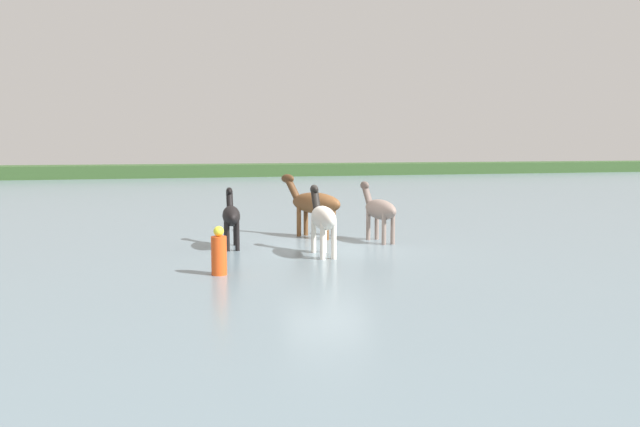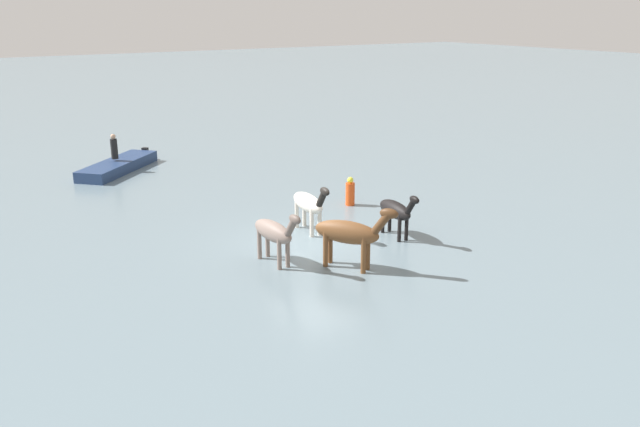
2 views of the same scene
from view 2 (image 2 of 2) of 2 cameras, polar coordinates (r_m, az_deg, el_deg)
The scene contains 8 objects.
ground_plane at distance 21.44m, azimuth -0.39°, elevation -2.82°, with size 195.84×195.84×0.00m, color slate.
horse_gray_outer at distance 22.41m, azimuth -0.97°, elevation 0.88°, with size 0.69×2.42×1.88m.
horse_mid_herd at distance 19.66m, azimuth -4.00°, elevation -1.64°, with size 0.68×2.37×1.84m.
horse_rear_stallion at distance 22.08m, azimuth 6.68°, elevation 0.26°, with size 0.69×2.22×1.72m.
horse_dark_mare at distance 19.24m, azimuth 2.61°, elevation -1.70°, with size 1.70×2.45×2.04m.
boat_motor_center at distance 32.66m, azimuth -17.19°, elevation 3.87°, with size 4.72×4.55×0.75m.
person_boatman_standing at distance 32.50m, azimuth -17.55°, elevation 5.53°, with size 0.32×0.32×1.19m.
buoy_channel_marker at distance 25.71m, azimuth 2.65°, elevation 1.84°, with size 0.36×0.36×1.14m.
Camera 2 is at (10.79, 16.96, 7.45)m, focal length 36.62 mm.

